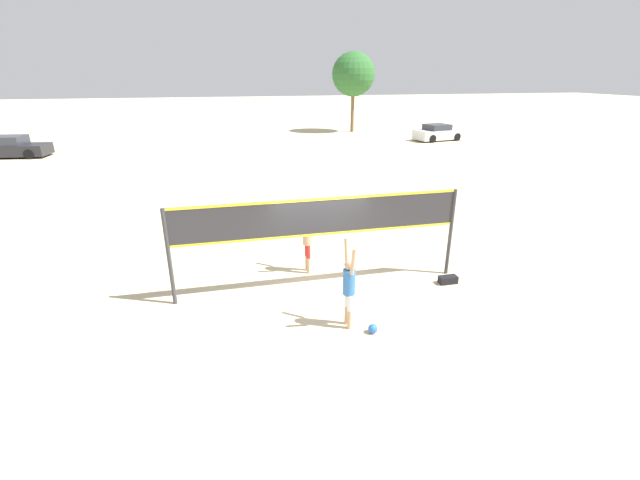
{
  "coord_description": "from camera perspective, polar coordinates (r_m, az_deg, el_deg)",
  "views": [
    {
      "loc": [
        -2.39,
        -10.06,
        5.44
      ],
      "look_at": [
        0.0,
        0.0,
        1.38
      ],
      "focal_mm": 24.0,
      "sensor_mm": 36.0,
      "label": 1
    }
  ],
  "objects": [
    {
      "name": "parked_car_near",
      "position": [
        38.94,
        15.47,
        13.59
      ],
      "size": [
        4.44,
        2.59,
        1.36
      ],
      "rotation": [
        0.0,
        0.0,
        0.19
      ],
      "color": "silver",
      "rests_on": "ground_plane"
    },
    {
      "name": "volleyball",
      "position": [
        9.81,
        7.06,
        -11.65
      ],
      "size": [
        0.21,
        0.21,
        0.21
      ],
      "color": "blue",
      "rests_on": "ground_plane"
    },
    {
      "name": "volleyball_net",
      "position": [
        10.95,
        0.0,
        2.24
      ],
      "size": [
        7.62,
        0.1,
        2.5
      ],
      "color": "#38383D",
      "rests_on": "ground_plane"
    },
    {
      "name": "ground_plane",
      "position": [
        11.69,
        0.0,
        -6.29
      ],
      "size": [
        200.0,
        200.0,
        0.0
      ],
      "primitive_type": "plane",
      "color": "beige"
    },
    {
      "name": "player_spiker",
      "position": [
        9.52,
        3.88,
        -5.88
      ],
      "size": [
        0.28,
        0.69,
        2.05
      ],
      "rotation": [
        0.0,
        0.0,
        1.57
      ],
      "color": "tan",
      "rests_on": "ground_plane"
    },
    {
      "name": "tree_left_cluster",
      "position": [
        43.17,
        4.48,
        21.16
      ],
      "size": [
        4.03,
        4.03,
        7.31
      ],
      "color": "brown",
      "rests_on": "ground_plane"
    },
    {
      "name": "player_blocker",
      "position": [
        12.12,
        -1.69,
        0.54
      ],
      "size": [
        0.28,
        0.7,
        2.12
      ],
      "rotation": [
        0.0,
        0.0,
        -1.57
      ],
      "color": "tan",
      "rests_on": "ground_plane"
    },
    {
      "name": "parked_car_mid",
      "position": [
        36.54,
        -35.76,
        9.95
      ],
      "size": [
        4.51,
        2.38,
        1.44
      ],
      "rotation": [
        0.0,
        0.0,
        -0.11
      ],
      "color": "#232328",
      "rests_on": "ground_plane"
    },
    {
      "name": "gear_bag",
      "position": [
        12.37,
        16.7,
        -5.09
      ],
      "size": [
        0.5,
        0.24,
        0.21
      ],
      "color": "black",
      "rests_on": "ground_plane"
    }
  ]
}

